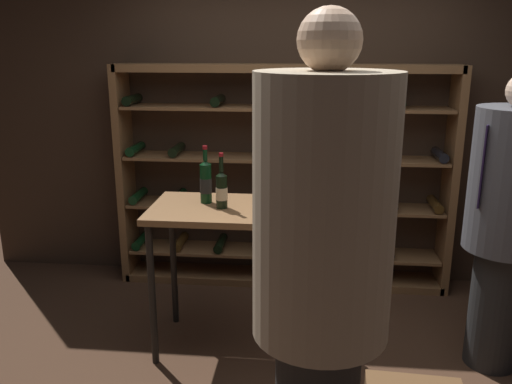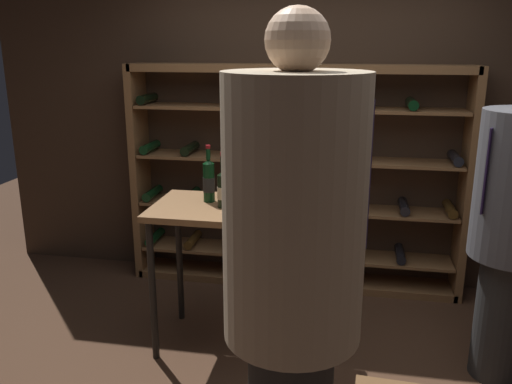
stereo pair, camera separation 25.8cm
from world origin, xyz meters
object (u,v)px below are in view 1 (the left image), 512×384
(tasting_table, at_px, (225,227))
(wine_glass_stemmed_center, at_px, (286,198))
(wine_rack, at_px, (281,179))
(person_guest_khaki, at_px, (321,271))
(person_bystander_dark_jacket, at_px, (508,214))
(wine_bottle_green_slim, at_px, (206,182))
(wine_bottle_amber_reserve, at_px, (222,189))

(tasting_table, xyz_separation_m, wine_glass_stemmed_center, (0.39, -0.12, 0.24))
(wine_rack, xyz_separation_m, person_guest_khaki, (0.27, -2.35, 0.25))
(wine_rack, height_order, person_bystander_dark_jacket, wine_rack)
(person_bystander_dark_jacket, bearing_deg, wine_bottle_green_slim, 116.25)
(person_guest_khaki, height_order, wine_bottle_green_slim, person_guest_khaki)
(person_bystander_dark_jacket, bearing_deg, wine_rack, 82.53)
(wine_rack, relative_size, wine_glass_stemmed_center, 18.79)
(tasting_table, height_order, wine_bottle_green_slim, wine_bottle_green_slim)
(person_bystander_dark_jacket, relative_size, wine_glass_stemmed_center, 12.58)
(wine_bottle_amber_reserve, distance_m, wine_glass_stemmed_center, 0.42)
(person_guest_khaki, bearing_deg, wine_bottle_amber_reserve, -140.98)
(wine_rack, bearing_deg, person_guest_khaki, -83.36)
(person_guest_khaki, xyz_separation_m, wine_bottle_amber_reserve, (-0.59, 1.29, -0.06))
(wine_bottle_green_slim, bearing_deg, person_bystander_dark_jacket, -3.92)
(person_bystander_dark_jacket, bearing_deg, tasting_table, 118.62)
(person_guest_khaki, distance_m, wine_bottle_amber_reserve, 1.42)
(person_bystander_dark_jacket, height_order, person_guest_khaki, person_guest_khaki)
(person_bystander_dark_jacket, height_order, wine_bottle_green_slim, person_bystander_dark_jacket)
(wine_rack, relative_size, tasting_table, 2.78)
(wine_bottle_amber_reserve, xyz_separation_m, wine_bottle_green_slim, (-0.12, 0.10, 0.02))
(person_bystander_dark_jacket, height_order, wine_glass_stemmed_center, person_bystander_dark_jacket)
(wine_rack, distance_m, wine_bottle_green_slim, 1.07)
(tasting_table, xyz_separation_m, wine_bottle_green_slim, (-0.13, 0.08, 0.27))
(wine_bottle_amber_reserve, bearing_deg, wine_glass_stemmed_center, -13.76)
(tasting_table, bearing_deg, person_bystander_dark_jacket, -1.54)
(person_bystander_dark_jacket, bearing_deg, person_guest_khaki, 168.79)
(person_bystander_dark_jacket, bearing_deg, wine_bottle_amber_reserve, 119.44)
(wine_bottle_green_slim, bearing_deg, wine_rack, 65.42)
(tasting_table, relative_size, wine_glass_stemmed_center, 6.76)
(tasting_table, bearing_deg, person_guest_khaki, -66.40)
(tasting_table, distance_m, wine_bottle_green_slim, 0.31)
(wine_rack, height_order, wine_bottle_green_slim, wine_rack)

